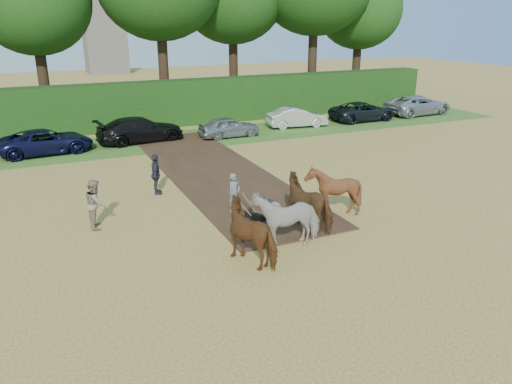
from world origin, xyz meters
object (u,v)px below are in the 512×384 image
parked_cars (218,125)px  plough_team (297,209)px  spectator_far (156,174)px  spectator_near (96,204)px

parked_cars → plough_team: bearing=-100.5°
spectator_far → plough_team: bearing=-138.6°
spectator_far → plough_team: plough_team is taller
spectator_near → plough_team: plough_team is taller
plough_team → parked_cars: 15.32m
spectator_far → plough_team: size_ratio=0.28×
spectator_near → parked_cars: (8.85, 11.64, -0.18)m
spectator_near → spectator_far: spectator_near is taller
spectator_near → parked_cars: spectator_near is taller
spectator_near → spectator_far: bearing=-38.2°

